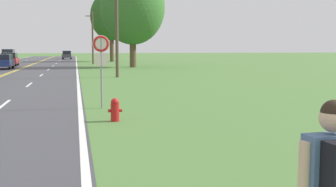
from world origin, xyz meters
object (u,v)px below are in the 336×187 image
at_px(car_red_van_mid_far, 10,59).
at_px(car_silver_van_receding, 9,56).
at_px(fire_hydrant, 115,109).
at_px(tree_left_verge, 111,16).
at_px(car_dark_grey_sedan_distant, 67,55).
at_px(tree_mid_treeline, 133,7).
at_px(hitchhiker_person, 334,186).
at_px(car_dark_blue_suv_mid_near, 4,61).
at_px(traffic_sign, 101,53).

xyz_separation_m(car_red_van_mid_far, car_silver_van_receding, (-2.18, 14.05, 0.18)).
bearing_deg(fire_hydrant, tree_left_verge, 85.26).
bearing_deg(car_dark_grey_sedan_distant, fire_hydrant, 4.18).
bearing_deg(tree_left_verge, tree_mid_treeline, -88.61).
height_order(hitchhiker_person, car_dark_blue_suv_mid_near, hitchhiker_person).
height_order(traffic_sign, car_dark_grey_sedan_distant, traffic_sign).
bearing_deg(tree_left_verge, hitchhiker_person, -93.35).
height_order(fire_hydrant, car_silver_van_receding, car_silver_van_receding).
relative_size(traffic_sign, car_red_van_mid_far, 0.53).
xyz_separation_m(traffic_sign, tree_left_verge, (4.96, 54.48, 5.38)).
distance_m(fire_hydrant, car_dark_blue_suv_mid_near, 34.80).
xyz_separation_m(tree_mid_treeline, car_silver_van_receding, (-16.42, 21.03, -5.67)).
distance_m(tree_left_verge, car_dark_blue_suv_mid_near, 27.66).
xyz_separation_m(hitchhiker_person, traffic_sign, (-1.05, 12.17, 0.89)).
bearing_deg(traffic_sign, fire_hydrant, -85.74).
relative_size(fire_hydrant, car_silver_van_receding, 0.17).
relative_size(tree_left_verge, car_dark_blue_suv_mid_near, 2.65).
xyz_separation_m(tree_left_verge, car_red_van_mid_far, (-13.71, -14.89, -6.48)).
relative_size(tree_mid_treeline, car_dark_grey_sedan_distant, 2.56).
relative_size(tree_mid_treeline, car_silver_van_receding, 2.75).
relative_size(car_red_van_mid_far, car_dark_grey_sedan_distant, 1.15).
bearing_deg(fire_hydrant, car_dark_blue_suv_mid_near, 103.87).
bearing_deg(tree_left_verge, car_red_van_mid_far, -132.65).
xyz_separation_m(fire_hydrant, car_red_van_mid_far, (-8.97, 42.38, 0.51)).
height_order(traffic_sign, tree_left_verge, tree_left_verge).
distance_m(car_dark_blue_suv_mid_near, car_silver_van_receding, 22.82).
xyz_separation_m(car_dark_blue_suv_mid_near, car_silver_van_receding, (-2.80, 22.64, 0.20)).
xyz_separation_m(fire_hydrant, traffic_sign, (-0.21, 2.79, 1.61)).
bearing_deg(tree_left_verge, traffic_sign, -95.20).
xyz_separation_m(hitchhiker_person, fire_hydrant, (-0.85, 9.39, -0.71)).
bearing_deg(car_red_van_mid_far, hitchhiker_person, -171.88).
bearing_deg(traffic_sign, car_dark_blue_suv_mid_near, 104.70).
bearing_deg(car_dark_blue_suv_mid_near, car_dark_grey_sedan_distant, -8.89).
height_order(tree_left_verge, car_silver_van_receding, tree_left_verge).
relative_size(car_dark_blue_suv_mid_near, car_dark_grey_sedan_distant, 1.00).
distance_m(fire_hydrant, tree_mid_treeline, 36.34).
height_order(car_silver_van_receding, car_dark_grey_sedan_distant, car_silver_van_receding).
bearing_deg(car_silver_van_receding, car_dark_grey_sedan_distant, -25.70).
relative_size(tree_left_verge, car_dark_grey_sedan_distant, 2.64).
xyz_separation_m(car_dark_blue_suv_mid_near, car_red_van_mid_far, (-0.63, 8.60, 0.02)).
relative_size(tree_left_verge, car_silver_van_receding, 2.84).
xyz_separation_m(car_red_van_mid_far, car_dark_grey_sedan_distant, (6.22, 32.45, -0.00)).
relative_size(tree_left_verge, tree_mid_treeline, 1.03).
distance_m(tree_left_verge, car_dark_grey_sedan_distant, 20.16).
distance_m(hitchhiker_person, traffic_sign, 12.25).
xyz_separation_m(traffic_sign, car_dark_blue_suv_mid_near, (-8.13, 31.00, -1.12)).
bearing_deg(car_dark_grey_sedan_distant, traffic_sign, 4.09).
bearing_deg(hitchhiker_person, traffic_sign, 1.23).
height_order(hitchhiker_person, fire_hydrant, hitchhiker_person).
height_order(tree_left_verge, car_red_van_mid_far, tree_left_verge).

